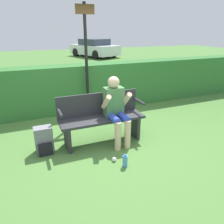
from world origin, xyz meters
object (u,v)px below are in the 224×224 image
at_px(park_bench, 101,117).
at_px(backpack, 44,141).
at_px(parked_car, 94,48).
at_px(person_seated, 116,107).
at_px(water_bottle, 125,161).
at_px(signpost, 86,56).

distance_m(park_bench, backpack, 1.08).
height_order(backpack, parked_car, parked_car).
bearing_deg(person_seated, backpack, 175.58).
distance_m(park_bench, water_bottle, 1.02).
distance_m(backpack, water_bottle, 1.44).
bearing_deg(water_bottle, backpack, 140.06).
xyz_separation_m(person_seated, water_bottle, (-0.20, -0.82, -0.59)).
distance_m(person_seated, backpack, 1.38).
bearing_deg(signpost, backpack, -129.95).
distance_m(backpack, signpost, 2.27).
xyz_separation_m(backpack, signpost, (1.23, 1.47, 1.21)).
xyz_separation_m(person_seated, parked_car, (3.88, 12.97, -0.06)).
height_order(water_bottle, signpost, signpost).
height_order(person_seated, backpack, person_seated).
distance_m(park_bench, signpost, 1.74).
distance_m(water_bottle, signpost, 2.74).
bearing_deg(parked_car, water_bottle, 141.89).
height_order(park_bench, person_seated, person_seated).
distance_m(signpost, parked_car, 12.09).
height_order(person_seated, parked_car, parked_car).
distance_m(backpack, parked_car, 13.88).
height_order(signpost, parked_car, signpost).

